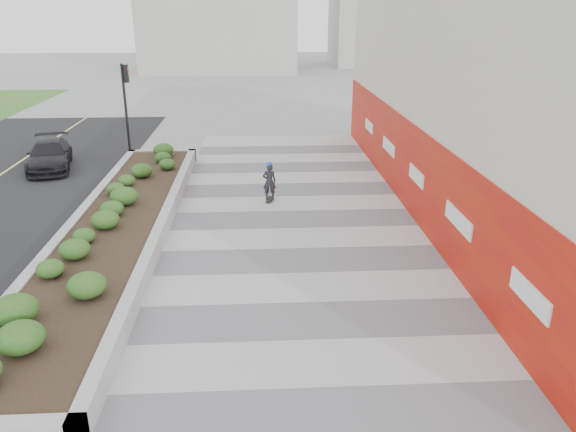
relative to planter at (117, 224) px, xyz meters
name	(u,v)px	position (x,y,z in m)	size (l,w,h in m)	color
ground	(322,368)	(5.50, -7.00, -0.42)	(160.00, 160.00, 0.00)	gray
walkway	(308,294)	(5.50, -4.00, -0.41)	(8.00, 36.00, 0.01)	#A8A8AD
building	(506,93)	(12.48, 1.98, 3.56)	(6.04, 24.08, 8.00)	beige
planter	(117,224)	(0.00, 0.00, 0.00)	(3.00, 18.00, 0.90)	#9E9EA0
traffic_signal_near	(126,95)	(-1.73, 10.50, 2.34)	(0.33, 0.28, 4.20)	black
manhole_cover	(329,294)	(6.00, -4.00, -0.42)	(0.44, 0.44, 0.01)	#595654
skateboarder	(269,181)	(4.72, 3.12, 0.33)	(0.49, 0.74, 1.47)	beige
car_dark	(49,155)	(-4.69, 8.00, 0.19)	(1.70, 4.17, 1.21)	black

